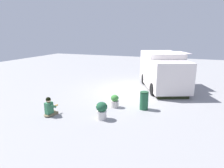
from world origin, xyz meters
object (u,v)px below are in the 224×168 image
at_px(food_truck, 163,71).
at_px(planter_flowering_far, 102,110).
at_px(person_customer, 50,108).
at_px(planter_flowering_near, 115,101).
at_px(trash_bin, 144,100).

height_order(food_truck, planter_flowering_far, food_truck).
relative_size(food_truck, person_customer, 6.00).
relative_size(person_customer, planter_flowering_near, 1.36).
height_order(person_customer, planter_flowering_far, person_customer).
bearing_deg(trash_bin, person_customer, -59.19).
relative_size(person_customer, planter_flowering_far, 1.14).
distance_m(planter_flowering_far, trash_bin, 2.30).
bearing_deg(food_truck, person_customer, -32.42).
xyz_separation_m(food_truck, person_customer, (6.55, -4.16, -0.80)).
bearing_deg(trash_bin, planter_flowering_far, -39.45).
distance_m(person_customer, trash_bin, 4.43).
xyz_separation_m(food_truck, planter_flowering_far, (6.06, -1.82, -0.74)).
height_order(planter_flowering_near, trash_bin, trash_bin).
relative_size(food_truck, trash_bin, 5.73).
height_order(food_truck, person_customer, food_truck).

